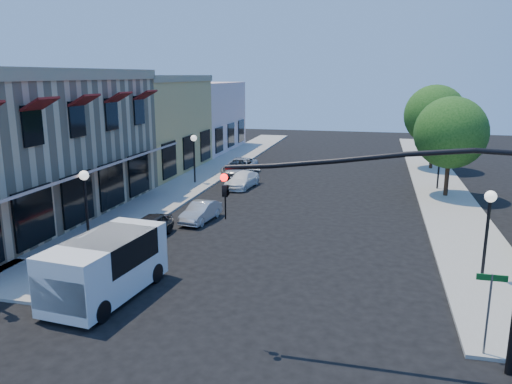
% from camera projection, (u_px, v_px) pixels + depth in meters
% --- Properties ---
extents(ground, '(120.00, 120.00, 0.00)m').
position_uv_depth(ground, '(205.00, 364.00, 13.71)').
color(ground, black).
rests_on(ground, ground).
extents(sidewalk_left, '(3.50, 50.00, 0.12)m').
position_uv_depth(sidewalk_left, '(213.00, 170.00, 41.25)').
color(sidewalk_left, gray).
rests_on(sidewalk_left, ground).
extents(sidewalk_right, '(3.50, 50.00, 0.12)m').
position_uv_depth(sidewalk_right, '(436.00, 181.00, 37.23)').
color(sidewalk_right, gray).
rests_on(sidewalk_right, ground).
extents(curb_red_strip, '(0.25, 10.00, 0.06)m').
position_uv_depth(curb_red_strip, '(121.00, 249.00, 22.86)').
color(curb_red_strip, maroon).
rests_on(curb_red_strip, ground).
extents(yellow_stucco_building, '(10.00, 12.00, 7.60)m').
position_uv_depth(yellow_stucco_building, '(131.00, 124.00, 40.99)').
color(yellow_stucco_building, tan).
rests_on(yellow_stucco_building, ground).
extents(pink_stucco_building, '(10.00, 12.00, 7.00)m').
position_uv_depth(pink_stucco_building, '(185.00, 116.00, 52.41)').
color(pink_stucco_building, beige).
rests_on(pink_stucco_building, ground).
extents(street_tree_a, '(4.56, 4.56, 6.48)m').
position_uv_depth(street_tree_a, '(451.00, 133.00, 31.54)').
color(street_tree_a, black).
rests_on(street_tree_a, ground).
extents(street_tree_b, '(4.94, 4.94, 7.02)m').
position_uv_depth(street_tree_b, '(435.00, 115.00, 40.92)').
color(street_tree_b, black).
rests_on(street_tree_b, ground).
extents(signal_mast_arm, '(8.01, 0.39, 6.00)m').
position_uv_depth(signal_mast_arm, '(436.00, 221.00, 12.85)').
color(signal_mast_arm, black).
rests_on(signal_mast_arm, ground).
extents(street_name_sign, '(0.80, 0.06, 2.50)m').
position_uv_depth(street_name_sign, '(489.00, 302.00, 13.68)').
color(street_name_sign, '#595B5E').
rests_on(street_name_sign, ground).
extents(lamppost_left_near, '(0.44, 0.44, 3.57)m').
position_uv_depth(lamppost_left_near, '(85.00, 189.00, 22.60)').
color(lamppost_left_near, black).
rests_on(lamppost_left_near, ground).
extents(lamppost_left_far, '(0.44, 0.44, 3.57)m').
position_uv_depth(lamppost_left_far, '(194.00, 147.00, 35.85)').
color(lamppost_left_far, black).
rests_on(lamppost_left_far, ground).
extents(lamppost_right_near, '(0.44, 0.44, 3.57)m').
position_uv_depth(lamppost_right_near, '(489.00, 212.00, 18.70)').
color(lamppost_right_near, black).
rests_on(lamppost_right_near, ground).
extents(lamppost_right_far, '(0.44, 0.44, 3.57)m').
position_uv_depth(lamppost_right_far, '(440.00, 151.00, 33.84)').
color(lamppost_right_far, black).
rests_on(lamppost_right_far, ground).
extents(white_van, '(2.62, 5.14, 2.20)m').
position_uv_depth(white_van, '(105.00, 264.00, 17.59)').
color(white_van, white).
rests_on(white_van, ground).
extents(parked_car_a, '(1.35, 3.34, 1.14)m').
position_uv_depth(parked_car_a, '(150.00, 227.00, 24.14)').
color(parked_car_a, black).
rests_on(parked_car_a, ground).
extents(parked_car_b, '(1.51, 3.34, 1.06)m').
position_uv_depth(parked_car_b, '(201.00, 212.00, 26.99)').
color(parked_car_b, '#BABDC0').
rests_on(parked_car_b, ground).
extents(parked_car_c, '(2.00, 3.92, 1.09)m').
position_uv_depth(parked_car_c, '(242.00, 180.00, 35.14)').
color(parked_car_c, white).
rests_on(parked_car_c, ground).
extents(parked_car_d, '(2.18, 4.69, 1.30)m').
position_uv_depth(parked_car_d, '(240.00, 167.00, 39.58)').
color(parked_car_d, '#A0A2A5').
rests_on(parked_car_d, ground).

